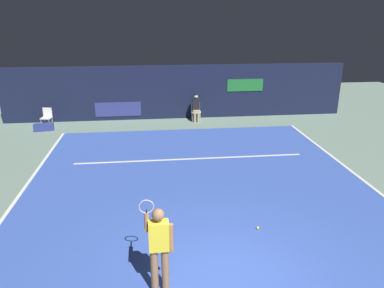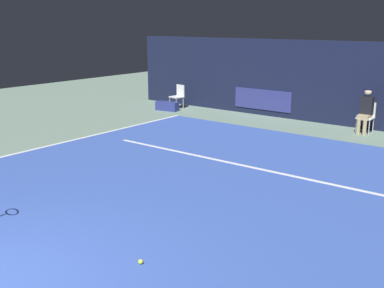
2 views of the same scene
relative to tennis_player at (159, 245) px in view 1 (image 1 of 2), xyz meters
name	(u,v)px [view 1 (image 1 of 2)]	position (x,y,z in m)	size (l,w,h in m)	color
ground_plane	(197,183)	(1.28, 4.54, -0.99)	(32.60, 32.60, 0.00)	slate
court_surface	(197,182)	(1.28, 4.54, -0.98)	(10.44, 11.09, 0.01)	#3856B2
line_sideline_left	(355,174)	(6.44, 4.54, -0.97)	(0.10, 11.09, 0.01)	white
line_sideline_right	(22,191)	(-3.89, 4.54, -0.97)	(0.10, 11.09, 0.01)	white
line_service	(190,159)	(1.28, 6.48, -0.97)	(8.14, 0.10, 0.01)	white
back_wall	(178,92)	(1.27, 12.17, 0.31)	(16.73, 0.33, 2.60)	#141933
tennis_player	(159,245)	(0.00, 0.00, 0.00)	(0.63, 0.92, 1.73)	#8C6647
line_judge_on_chair	(196,107)	(2.10, 11.43, -0.30)	(0.44, 0.53, 1.32)	white
courtside_chair_near	(47,116)	(-4.82, 11.24, -0.49)	(0.50, 0.48, 0.88)	white
tennis_ball	(258,228)	(2.39, 1.78, -0.94)	(0.07, 0.07, 0.07)	#CCE033
equipment_bag	(44,127)	(-4.84, 10.64, -0.83)	(0.84, 0.32, 0.32)	navy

